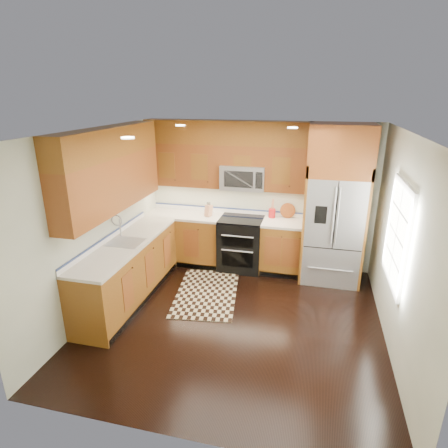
% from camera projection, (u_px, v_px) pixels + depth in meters
% --- Properties ---
extents(ground, '(4.00, 4.00, 0.00)m').
position_uv_depth(ground, '(235.00, 320.00, 5.29)').
color(ground, black).
rests_on(ground, ground).
extents(wall_back, '(4.00, 0.02, 2.60)m').
position_uv_depth(wall_back, '(259.00, 195.00, 6.69)').
color(wall_back, silver).
rests_on(wall_back, ground).
extents(wall_left, '(0.02, 4.00, 2.60)m').
position_uv_depth(wall_left, '(98.00, 222.00, 5.31)').
color(wall_left, silver).
rests_on(wall_left, ground).
extents(wall_right, '(0.02, 4.00, 2.60)m').
position_uv_depth(wall_right, '(401.00, 249.00, 4.41)').
color(wall_right, silver).
rests_on(wall_right, ground).
extents(window, '(0.04, 1.10, 1.30)m').
position_uv_depth(window, '(397.00, 235.00, 4.56)').
color(window, white).
rests_on(window, ground).
extents(base_cabinets, '(2.85, 3.00, 0.90)m').
position_uv_depth(base_cabinets, '(174.00, 257.00, 6.24)').
color(base_cabinets, brown).
rests_on(base_cabinets, ground).
extents(countertop, '(2.86, 3.01, 0.04)m').
position_uv_depth(countertop, '(184.00, 229.00, 6.16)').
color(countertop, silver).
rests_on(countertop, base_cabinets).
extents(upper_cabinets, '(2.85, 3.00, 1.15)m').
position_uv_depth(upper_cabinets, '(179.00, 161.00, 5.87)').
color(upper_cabinets, brown).
rests_on(upper_cabinets, ground).
extents(range, '(0.76, 0.67, 0.95)m').
position_uv_depth(range, '(241.00, 244.00, 6.72)').
color(range, black).
rests_on(range, ground).
extents(microwave, '(0.76, 0.40, 0.42)m').
position_uv_depth(microwave, '(243.00, 177.00, 6.44)').
color(microwave, '#B2B2B7').
rests_on(microwave, ground).
extents(refrigerator, '(0.98, 0.75, 2.60)m').
position_uv_depth(refrigerator, '(335.00, 206.00, 6.06)').
color(refrigerator, '#B2B2B7').
rests_on(refrigerator, ground).
extents(sink_faucet, '(0.54, 0.44, 0.37)m').
position_uv_depth(sink_faucet, '(125.00, 238.00, 5.56)').
color(sink_faucet, '#B2B2B7').
rests_on(sink_faucet, countertop).
extents(rug, '(1.14, 1.68, 0.01)m').
position_uv_depth(rug, '(207.00, 293.00, 5.99)').
color(rug, black).
rests_on(rug, ground).
extents(knife_block, '(0.12, 0.15, 0.26)m').
position_uv_depth(knife_block, '(209.00, 210.00, 6.69)').
color(knife_block, tan).
rests_on(knife_block, countertop).
extents(utensil_crock, '(0.14, 0.14, 0.34)m').
position_uv_depth(utensil_crock, '(272.00, 211.00, 6.60)').
color(utensil_crock, '#B21519').
rests_on(utensil_crock, countertop).
extents(cutting_board, '(0.30, 0.30, 0.02)m').
position_uv_depth(cutting_board, '(287.00, 217.00, 6.63)').
color(cutting_board, brown).
rests_on(cutting_board, countertop).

